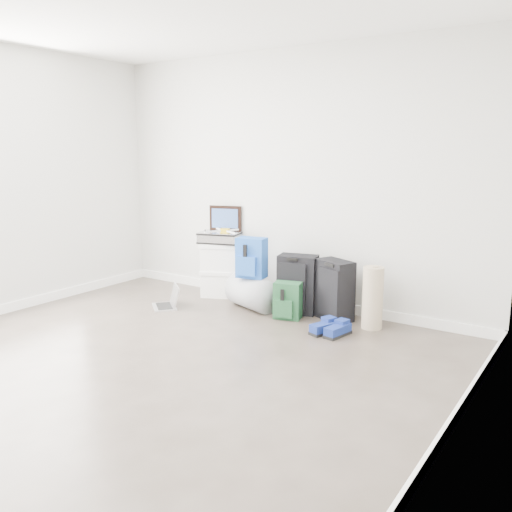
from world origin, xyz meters
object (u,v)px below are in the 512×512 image
Objects in this scene: boxes_stack at (221,269)px; laptop at (169,302)px; duffel_bag at (253,293)px; large_suitcase at (297,284)px; carry_on at (334,290)px; briefcase at (220,237)px.

laptop is (-0.17, -0.70, -0.25)m from boxes_stack.
large_suitcase reaches higher than duffel_bag.
duffel_bag is 0.94× the size of carry_on.
carry_on is (1.49, -0.10, -0.38)m from briefcase.
duffel_bag is at bearing -38.36° from briefcase.
briefcase is at bearing 115.87° from laptop.
boxes_stack is 1.52× the size of laptop.
boxes_stack is 0.67m from duffel_bag.
briefcase is at bearing 178.31° from duffel_bag.
carry_on is (0.41, 0.01, -0.00)m from large_suitcase.
briefcase reaches higher than carry_on.
large_suitcase is 1.49× the size of laptop.
boxes_stack is at bearing 160.46° from large_suitcase.
duffel_bag is (0.61, -0.24, -0.51)m from briefcase.
duffel_bag is at bearing -177.91° from large_suitcase.
boxes_stack reaches higher than large_suitcase.
boxes_stack is 0.37m from briefcase.
boxes_stack reaches higher than carry_on.
briefcase reaches higher than large_suitcase.
boxes_stack is 1.49m from carry_on.
boxes_stack is 1.10× the size of duffel_bag.
briefcase reaches higher than laptop.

